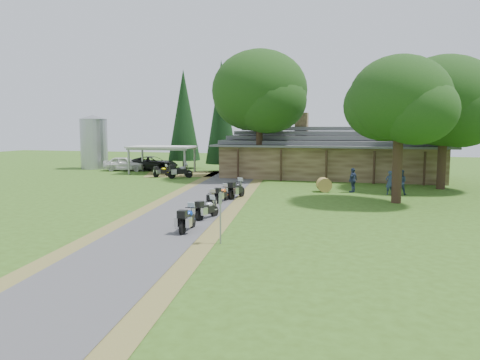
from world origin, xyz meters
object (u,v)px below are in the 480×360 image
(car_white_sedan, at_px, (125,162))
(motorcycle_row_a, at_px, (188,218))
(motorcycle_carport_b, at_px, (180,171))
(motorcycle_row_b, at_px, (207,208))
(lodge, at_px, (331,152))
(silo, at_px, (94,142))
(motorcycle_row_d, at_px, (222,194))
(motorcycle_carport_a, at_px, (162,171))
(carport, at_px, (163,160))
(motorcycle_row_e, at_px, (237,189))
(car_dark_suv, at_px, (153,160))
(motorcycle_row_c, at_px, (212,201))
(hay_bale, at_px, (324,185))

(car_white_sedan, xyz_separation_m, motorcycle_row_a, (17.95, -26.09, -0.35))
(motorcycle_carport_b, bearing_deg, motorcycle_row_b, -104.45)
(lodge, xyz_separation_m, motorcycle_row_b, (-4.51, -22.68, -1.87))
(silo, relative_size, motorcycle_carport_b, 2.89)
(car_white_sedan, bearing_deg, motorcycle_carport_b, -131.84)
(motorcycle_row_d, bearing_deg, lodge, -9.68)
(motorcycle_row_b, xyz_separation_m, motorcycle_carport_a, (-11.20, 18.40, 0.01))
(carport, distance_m, motorcycle_row_a, 27.91)
(silo, height_order, motorcycle_row_e, silo)
(motorcycle_row_d, bearing_deg, silo, 56.14)
(carport, bearing_deg, car_dark_suv, 127.41)
(silo, height_order, carport, silo)
(car_dark_suv, bearing_deg, car_white_sedan, 112.57)
(motorcycle_carport_a, bearing_deg, car_white_sedan, 86.42)
(carport, distance_m, motorcycle_row_c, 23.11)
(motorcycle_carport_b, bearing_deg, motorcycle_row_c, -102.75)
(silo, distance_m, motorcycle_carport_a, 13.28)
(motorcycle_row_c, height_order, hay_bale, motorcycle_row_c)
(carport, height_order, motorcycle_row_d, carport)
(lodge, distance_m, motorcycle_row_c, 21.23)
(carport, distance_m, motorcycle_carport_b, 5.43)
(motorcycle_row_b, xyz_separation_m, motorcycle_carport_b, (-9.03, 17.78, 0.15))
(silo, bearing_deg, lodge, -4.14)
(motorcycle_row_c, distance_m, motorcycle_carport_b, 17.83)
(carport, xyz_separation_m, motorcycle_row_e, (12.22, -14.50, -0.75))
(motorcycle_carport_b, height_order, hay_bale, motorcycle_carport_b)
(motorcycle_carport_a, xyz_separation_m, motorcycle_carport_b, (2.16, -0.62, 0.14))
(motorcycle_row_a, distance_m, motorcycle_row_b, 3.04)
(motorcycle_row_c, bearing_deg, motorcycle_row_a, 174.31)
(car_dark_suv, relative_size, motorcycle_row_a, 3.30)
(car_white_sedan, height_order, motorcycle_row_b, car_white_sedan)
(silo, bearing_deg, motorcycle_row_d, -41.55)
(motorcycle_carport_a, bearing_deg, lodge, -43.18)
(motorcycle_row_b, height_order, motorcycle_row_c, motorcycle_row_c)
(motorcycle_row_a, relative_size, motorcycle_row_b, 1.09)
(carport, xyz_separation_m, motorcycle_row_d, (11.78, -16.36, -0.84))
(silo, xyz_separation_m, car_white_sedan, (4.82, -1.59, -2.11))
(motorcycle_row_d, relative_size, motorcycle_carport_a, 0.97)
(motorcycle_row_c, bearing_deg, motorcycle_carport_b, 16.04)
(motorcycle_row_d, relative_size, motorcycle_row_e, 0.86)
(car_white_sedan, bearing_deg, motorcycle_carport_a, -135.99)
(motorcycle_row_b, bearing_deg, car_dark_suv, 48.44)
(car_white_sedan, height_order, motorcycle_carport_a, car_white_sedan)
(motorcycle_carport_b, bearing_deg, car_white_sedan, 107.65)
(carport, bearing_deg, motorcycle_carport_b, -53.22)
(silo, height_order, car_white_sedan, silo)
(motorcycle_row_c, bearing_deg, car_white_sedan, 27.05)
(silo, height_order, motorcycle_row_b, silo)
(silo, relative_size, motorcycle_row_c, 3.48)
(silo, xyz_separation_m, motorcycle_row_e, (22.17, -17.40, -2.42))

